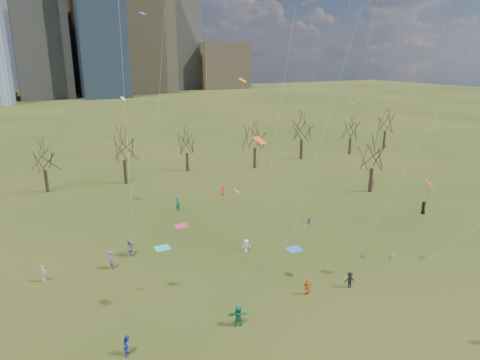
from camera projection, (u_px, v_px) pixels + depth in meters
name	position (u px, v px, depth m)	size (l,w,h in m)	color
ground	(298.00, 283.00, 40.32)	(500.00, 500.00, 0.00)	black
downtown_skyline	(49.00, 15.00, 207.93)	(212.50, 78.00, 118.00)	slate
bare_tree_row	(170.00, 147.00, 70.31)	(113.04, 29.80, 9.50)	black
blanket_teal	(162.00, 248.00, 47.58)	(1.60, 1.50, 0.03)	teal
blanket_navy	(294.00, 249.00, 47.28)	(1.60, 1.50, 0.03)	#235CA4
blanket_crimson	(181.00, 226.00, 53.71)	(1.60, 1.50, 0.03)	#B32342
person_3	(392.00, 257.00, 44.33)	(0.62, 0.36, 0.96)	slate
person_4	(307.00, 287.00, 38.19)	(0.90, 0.38, 1.54)	#D45617
person_5	(238.00, 316.00, 33.76)	(1.67, 0.53, 1.80)	#1B7C4E
person_6	(423.00, 207.00, 57.64)	(0.86, 0.56, 1.76)	black
person_7	(111.00, 260.00, 42.76)	(0.69, 0.45, 1.88)	#774890
person_8	(309.00, 222.00, 53.82)	(0.46, 0.36, 0.95)	#24489C
person_9	(246.00, 246.00, 46.57)	(0.92, 0.53, 1.42)	white
person_10	(372.00, 182.00, 69.12)	(0.99, 0.41, 1.68)	#AE1821
person_11	(130.00, 247.00, 45.57)	(1.76, 0.56, 1.90)	slate
person_12	(223.00, 191.00, 65.32)	(0.71, 0.46, 1.44)	red
person_13	(178.00, 204.00, 58.70)	(0.69, 0.45, 1.89)	#166752
person_14	(128.00, 344.00, 30.54)	(0.78, 0.61, 1.61)	#263FA5
person_15	(350.00, 280.00, 39.38)	(0.98, 0.57, 1.52)	black
person_16	(43.00, 273.00, 40.34)	(1.01, 0.42, 1.72)	silver
kites_airborne	(266.00, 125.00, 46.14)	(63.56, 42.01, 32.24)	#E84A13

